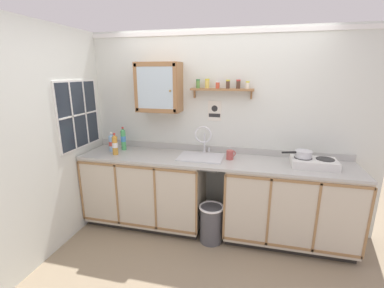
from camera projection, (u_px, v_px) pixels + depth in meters
floor at (207, 243)px, 3.13m from camera, size 6.28×6.28×0.00m
back_wall at (217, 131)px, 3.36m from camera, size 3.88×0.07×2.46m
side_wall_left at (54, 141)px, 2.89m from camera, size 0.05×3.37×2.46m
lower_cabinet_run at (146, 190)px, 3.45m from camera, size 1.52×0.61×0.94m
lower_cabinet_run_right at (289, 205)px, 3.05m from camera, size 1.45×0.61×0.94m
countertop at (212, 160)px, 3.13m from camera, size 3.24×0.64×0.03m
backsplash at (216, 149)px, 3.39m from camera, size 3.24×0.02×0.08m
sink at (201, 157)px, 3.20m from camera, size 0.53×0.43×0.48m
hot_plate_stove at (314, 163)px, 2.85m from camera, size 0.47×0.28×0.09m
saucepan at (303, 154)px, 2.87m from camera, size 0.33×0.18×0.08m
bottle_water_blue_0 at (112, 143)px, 3.42m from camera, size 0.08×0.08×0.25m
bottle_soda_green_1 at (123, 139)px, 3.46m from camera, size 0.06×0.06×0.31m
bottle_juice_amber_2 at (115, 145)px, 3.27m from camera, size 0.07×0.07×0.27m
mug at (230, 155)px, 3.10m from camera, size 0.11×0.10×0.11m
wall_cabinet at (159, 87)px, 3.23m from camera, size 0.55×0.30×0.60m
spice_shelf at (221, 88)px, 3.12m from camera, size 0.75×0.14×0.23m
warning_sign at (215, 111)px, 3.27m from camera, size 0.17×0.01×0.24m
window at (78, 115)px, 3.21m from camera, size 0.03×0.75×0.83m
trash_bin at (211, 223)px, 3.11m from camera, size 0.30×0.30×0.46m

